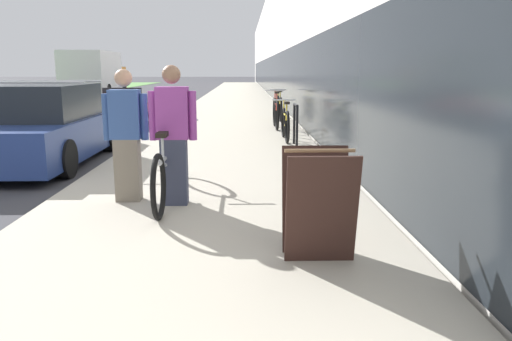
{
  "coord_description": "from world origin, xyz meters",
  "views": [
    {
      "loc": [
        6.19,
        -4.53,
        1.64
      ],
      "look_at": [
        6.63,
        13.46,
        -2.02
      ],
      "focal_mm": 35.0,
      "sensor_mm": 36.0,
      "label": 1
    }
  ],
  "objects_px": {
    "person_rider": "(173,136)",
    "cruiser_bike_nearest": "(285,123)",
    "sandwich_board_sign": "(319,203)",
    "cruiser_bike_middle": "(276,113)",
    "cruiser_bike_farthest": "(279,107)",
    "person_bystander": "(126,136)",
    "bike_rack_hoop": "(296,120)",
    "vintage_roadster_curbside": "(119,109)",
    "parked_sedan_curbside": "(45,128)",
    "tandem_bicycle": "(171,167)",
    "moving_truck": "(94,74)"
  },
  "relations": [
    {
      "from": "sandwich_board_sign",
      "to": "vintage_roadster_curbside",
      "type": "bearing_deg",
      "value": 111.31
    },
    {
      "from": "cruiser_bike_middle",
      "to": "moving_truck",
      "type": "xyz_separation_m",
      "value": [
        -9.67,
        17.21,
        0.82
      ]
    },
    {
      "from": "tandem_bicycle",
      "to": "sandwich_board_sign",
      "type": "relative_size",
      "value": 2.87
    },
    {
      "from": "tandem_bicycle",
      "to": "vintage_roadster_curbside",
      "type": "bearing_deg",
      "value": 107.41
    },
    {
      "from": "person_rider",
      "to": "cruiser_bike_middle",
      "type": "bearing_deg",
      "value": 77.68
    },
    {
      "from": "bike_rack_hoop",
      "to": "moving_truck",
      "type": "relative_size",
      "value": 0.14
    },
    {
      "from": "person_rider",
      "to": "cruiser_bike_nearest",
      "type": "xyz_separation_m",
      "value": [
        1.69,
        5.18,
        -0.42
      ]
    },
    {
      "from": "bike_rack_hoop",
      "to": "cruiser_bike_farthest",
      "type": "distance_m",
      "value": 5.29
    },
    {
      "from": "person_bystander",
      "to": "vintage_roadster_curbside",
      "type": "xyz_separation_m",
      "value": [
        -2.34,
        9.15,
        -0.41
      ]
    },
    {
      "from": "person_rider",
      "to": "cruiser_bike_nearest",
      "type": "height_order",
      "value": "person_rider"
    },
    {
      "from": "cruiser_bike_nearest",
      "to": "vintage_roadster_curbside",
      "type": "relative_size",
      "value": 0.42
    },
    {
      "from": "parked_sedan_curbside",
      "to": "tandem_bicycle",
      "type": "bearing_deg",
      "value": -48.36
    },
    {
      "from": "moving_truck",
      "to": "cruiser_bike_middle",
      "type": "bearing_deg",
      "value": -60.66
    },
    {
      "from": "person_rider",
      "to": "cruiser_bike_nearest",
      "type": "distance_m",
      "value": 5.47
    },
    {
      "from": "vintage_roadster_curbside",
      "to": "bike_rack_hoop",
      "type": "bearing_deg",
      "value": -46.3
    },
    {
      "from": "person_rider",
      "to": "cruiser_bike_middle",
      "type": "relative_size",
      "value": 0.9
    },
    {
      "from": "person_bystander",
      "to": "vintage_roadster_curbside",
      "type": "relative_size",
      "value": 0.38
    },
    {
      "from": "cruiser_bike_middle",
      "to": "cruiser_bike_farthest",
      "type": "xyz_separation_m",
      "value": [
        0.24,
        2.22,
        -0.02
      ]
    },
    {
      "from": "bike_rack_hoop",
      "to": "vintage_roadster_curbside",
      "type": "height_order",
      "value": "vintage_roadster_curbside"
    },
    {
      "from": "person_rider",
      "to": "person_bystander",
      "type": "distance_m",
      "value": 0.59
    },
    {
      "from": "cruiser_bike_middle",
      "to": "vintage_roadster_curbside",
      "type": "height_order",
      "value": "cruiser_bike_middle"
    },
    {
      "from": "person_rider",
      "to": "sandwich_board_sign",
      "type": "height_order",
      "value": "person_rider"
    },
    {
      "from": "cruiser_bike_farthest",
      "to": "parked_sedan_curbside",
      "type": "bearing_deg",
      "value": -125.73
    },
    {
      "from": "cruiser_bike_middle",
      "to": "sandwich_board_sign",
      "type": "bearing_deg",
      "value": -91.48
    },
    {
      "from": "bike_rack_hoop",
      "to": "cruiser_bike_farthest",
      "type": "relative_size",
      "value": 0.45
    },
    {
      "from": "sandwich_board_sign",
      "to": "cruiser_bike_farthest",
      "type": "bearing_deg",
      "value": 87.59
    },
    {
      "from": "person_bystander",
      "to": "bike_rack_hoop",
      "type": "bearing_deg",
      "value": 60.41
    },
    {
      "from": "cruiser_bike_nearest",
      "to": "cruiser_bike_middle",
      "type": "xyz_separation_m",
      "value": [
        -0.06,
        2.26,
        0.04
      ]
    },
    {
      "from": "person_bystander",
      "to": "vintage_roadster_curbside",
      "type": "distance_m",
      "value": 9.45
    },
    {
      "from": "cruiser_bike_farthest",
      "to": "bike_rack_hoop",
      "type": "bearing_deg",
      "value": -90.45
    },
    {
      "from": "person_rider",
      "to": "vintage_roadster_curbside",
      "type": "xyz_separation_m",
      "value": [
        -2.9,
        9.32,
        -0.43
      ]
    },
    {
      "from": "bike_rack_hoop",
      "to": "sandwich_board_sign",
      "type": "height_order",
      "value": "sandwich_board_sign"
    },
    {
      "from": "tandem_bicycle",
      "to": "cruiser_bike_nearest",
      "type": "xyz_separation_m",
      "value": [
        1.77,
        4.86,
        -0.0
      ]
    },
    {
      "from": "person_rider",
      "to": "vintage_roadster_curbside",
      "type": "height_order",
      "value": "person_rider"
    },
    {
      "from": "cruiser_bike_middle",
      "to": "parked_sedan_curbside",
      "type": "distance_m",
      "value": 6.01
    },
    {
      "from": "person_rider",
      "to": "sandwich_board_sign",
      "type": "bearing_deg",
      "value": -50.34
    },
    {
      "from": "tandem_bicycle",
      "to": "sandwich_board_sign",
      "type": "xyz_separation_m",
      "value": [
        1.47,
        -2.01,
        0.08
      ]
    },
    {
      "from": "person_bystander",
      "to": "cruiser_bike_middle",
      "type": "xyz_separation_m",
      "value": [
        2.19,
        7.27,
        -0.35
      ]
    },
    {
      "from": "bike_rack_hoop",
      "to": "parked_sedan_curbside",
      "type": "distance_m",
      "value": 4.67
    },
    {
      "from": "person_bystander",
      "to": "cruiser_bike_farthest",
      "type": "distance_m",
      "value": 9.8
    },
    {
      "from": "person_bystander",
      "to": "bike_rack_hoop",
      "type": "relative_size",
      "value": 1.8
    },
    {
      "from": "cruiser_bike_middle",
      "to": "sandwich_board_sign",
      "type": "relative_size",
      "value": 1.92
    },
    {
      "from": "sandwich_board_sign",
      "to": "vintage_roadster_curbside",
      "type": "height_order",
      "value": "vintage_roadster_curbside"
    },
    {
      "from": "bike_rack_hoop",
      "to": "cruiser_bike_nearest",
      "type": "relative_size",
      "value": 0.5
    },
    {
      "from": "cruiser_bike_nearest",
      "to": "cruiser_bike_middle",
      "type": "height_order",
      "value": "cruiser_bike_middle"
    },
    {
      "from": "cruiser_bike_middle",
      "to": "sandwich_board_sign",
      "type": "height_order",
      "value": "cruiser_bike_middle"
    },
    {
      "from": "tandem_bicycle",
      "to": "person_bystander",
      "type": "bearing_deg",
      "value": -161.75
    },
    {
      "from": "tandem_bicycle",
      "to": "cruiser_bike_farthest",
      "type": "xyz_separation_m",
      "value": [
        1.95,
        9.33,
        0.02
      ]
    },
    {
      "from": "cruiser_bike_middle",
      "to": "sandwich_board_sign",
      "type": "xyz_separation_m",
      "value": [
        -0.24,
        -9.12,
        0.04
      ]
    },
    {
      "from": "cruiser_bike_nearest",
      "to": "parked_sedan_curbside",
      "type": "bearing_deg",
      "value": -156.73
    }
  ]
}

